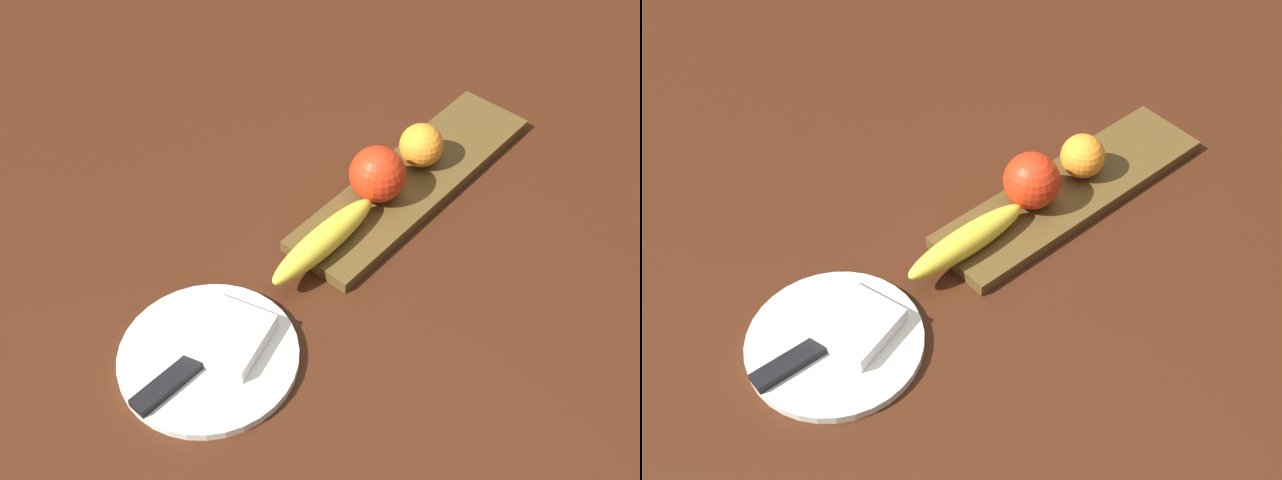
{
  "view_description": "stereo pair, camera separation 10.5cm",
  "coord_description": "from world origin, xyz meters",
  "views": [
    {
      "loc": [
        -0.72,
        -0.43,
        0.82
      ],
      "look_at": [
        -0.19,
        0.04,
        0.05
      ],
      "focal_mm": 47.2,
      "sensor_mm": 36.0,
      "label": 1
    },
    {
      "loc": [
        -0.65,
        -0.51,
        0.82
      ],
      "look_at": [
        -0.19,
        0.04,
        0.05
      ],
      "focal_mm": 47.2,
      "sensor_mm": 36.0,
      "label": 2
    }
  ],
  "objects": [
    {
      "name": "dinner_plate",
      "position": [
        -0.39,
        0.04,
        0.01
      ],
      "size": [
        0.21,
        0.21,
        0.01
      ],
      "primitive_type": "cylinder",
      "color": "white",
      "rests_on": "ground_plane"
    },
    {
      "name": "fruit_tray",
      "position": [
        0.01,
        0.04,
        0.01
      ],
      "size": [
        0.42,
        0.11,
        0.02
      ],
      "primitive_type": "cube",
      "color": "brown",
      "rests_on": "ground_plane"
    },
    {
      "name": "orange_near_apple",
      "position": [
        0.04,
        0.05,
        0.05
      ],
      "size": [
        0.06,
        0.06,
        0.06
      ],
      "primitive_type": "sphere",
      "color": "orange",
      "rests_on": "fruit_tray"
    },
    {
      "name": "folded_napkin",
      "position": [
        -0.36,
        0.04,
        0.02
      ],
      "size": [
        0.11,
        0.12,
        0.02
      ],
      "primitive_type": "cube",
      "rotation": [
        0.0,
        0.0,
        0.29
      ],
      "color": "white",
      "rests_on": "dinner_plate"
    },
    {
      "name": "banana",
      "position": [
        -0.18,
        0.04,
        0.04
      ],
      "size": [
        0.19,
        0.04,
        0.04
      ],
      "primitive_type": "ellipsoid",
      "rotation": [
        0.0,
        0.0,
        3.15
      ],
      "color": "yellow",
      "rests_on": "fruit_tray"
    },
    {
      "name": "ground_plane",
      "position": [
        0.0,
        0.0,
        0.0
      ],
      "size": [
        2.4,
        2.4,
        0.0
      ],
      "primitive_type": "plane",
      "color": "#3A1A0C"
    },
    {
      "name": "knife",
      "position": [
        -0.43,
        0.04,
        0.02
      ],
      "size": [
        0.18,
        0.03,
        0.01
      ],
      "rotation": [
        0.0,
        0.0,
        -0.02
      ],
      "color": "silver",
      "rests_on": "dinner_plate"
    },
    {
      "name": "apple",
      "position": [
        -0.05,
        0.05,
        0.06
      ],
      "size": [
        0.08,
        0.08,
        0.08
      ],
      "primitive_type": "sphere",
      "color": "red",
      "rests_on": "fruit_tray"
    }
  ]
}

